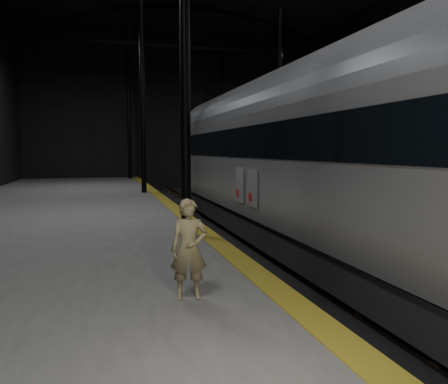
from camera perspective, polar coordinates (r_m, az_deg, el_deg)
name	(u,v)px	position (r m, az deg, el deg)	size (l,w,h in m)	color
ground	(266,236)	(16.57, 5.56, -5.75)	(44.00, 44.00, 0.00)	black
platform_left	(53,233)	(15.48, -21.40, -5.02)	(9.00, 43.80, 1.00)	#535351
platform_right	(433,215)	(20.40, 25.65, -2.73)	(9.00, 43.80, 1.00)	#535351
tactile_strip	(181,213)	(15.54, -5.67, -2.74)	(0.50, 43.80, 0.01)	olive
track	(266,234)	(16.56, 5.56, -5.52)	(2.40, 43.00, 0.24)	#3F3328
train	(288,151)	(14.53, 8.34, 5.29)	(3.20, 21.37, 5.71)	#A2A4AA
woman	(189,249)	(6.57, -4.59, -7.45)	(0.55, 0.36, 1.51)	#94865A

